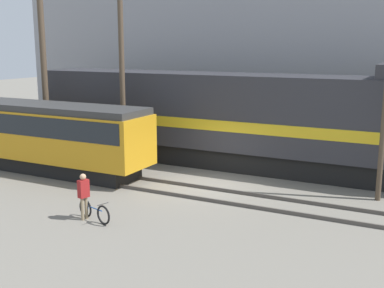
{
  "coord_description": "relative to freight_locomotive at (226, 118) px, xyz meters",
  "views": [
    {
      "loc": [
        8.33,
        -17.84,
        5.88
      ],
      "look_at": [
        -0.71,
        -0.14,
        1.8
      ],
      "focal_mm": 45.0,
      "sensor_mm": 36.0,
      "label": 1
    }
  ],
  "objects": [
    {
      "name": "ground_plane",
      "position": [
        0.82,
        -3.75,
        -2.39
      ],
      "size": [
        120.0,
        120.0,
        0.0
      ],
      "primitive_type": "plane",
      "color": "slate"
    },
    {
      "name": "track_near",
      "position": [
        0.82,
        -4.89,
        -2.32
      ],
      "size": [
        60.0,
        1.5,
        0.14
      ],
      "color": "#47423D",
      "rests_on": "ground"
    },
    {
      "name": "track_far",
      "position": [
        0.82,
        0.0,
        -2.32
      ],
      "size": [
        60.0,
        1.5,
        0.14
      ],
      "color": "#47423D",
      "rests_on": "ground"
    },
    {
      "name": "building_backdrop",
      "position": [
        0.82,
        7.21,
        4.24
      ],
      "size": [
        34.62,
        6.0,
        13.27
      ],
      "color": "#99999E",
      "rests_on": "ground"
    },
    {
      "name": "freight_locomotive",
      "position": [
        0.0,
        0.0,
        0.0
      ],
      "size": [
        20.1,
        3.04,
        5.14
      ],
      "color": "black",
      "rests_on": "ground"
    },
    {
      "name": "streetcar",
      "position": [
        -7.22,
        -4.89,
        -0.55
      ],
      "size": [
        10.9,
        2.54,
        3.22
      ],
      "color": "black",
      "rests_on": "ground"
    },
    {
      "name": "bicycle",
      "position": [
        -0.89,
        -9.25,
        -2.05
      ],
      "size": [
        1.64,
        0.61,
        0.73
      ],
      "color": "black",
      "rests_on": "ground"
    },
    {
      "name": "person",
      "position": [
        -1.28,
        -9.29,
        -1.41
      ],
      "size": [
        0.31,
        0.41,
        1.63
      ],
      "color": "#8C7A5B",
      "rests_on": "ground"
    },
    {
      "name": "utility_pole_left",
      "position": [
        -9.35,
        -2.45,
        2.31
      ],
      "size": [
        0.32,
        0.32,
        9.41
      ],
      "color": "#4C3D2D",
      "rests_on": "ground"
    },
    {
      "name": "utility_pole_center",
      "position": [
        -4.39,
        -2.45,
        1.58
      ],
      "size": [
        0.26,
        0.26,
        7.94
      ],
      "color": "#4C3D2D",
      "rests_on": "ground"
    }
  ]
}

